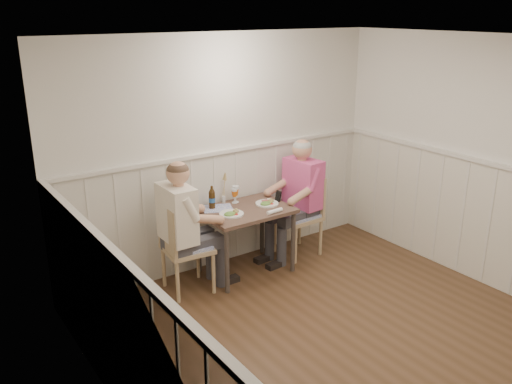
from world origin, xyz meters
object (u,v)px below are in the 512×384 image
Objects in this scene: dining_table at (246,217)px; beer_bottle at (212,199)px; man_in_pink at (300,206)px; diner_cream at (182,239)px; chair_left at (182,245)px; grass_vase at (223,189)px; chair_right at (302,212)px.

dining_table is 3.76× the size of beer_bottle.
diner_cream is at bearing -177.85° from man_in_pink.
man_in_pink is 5.59× the size of beer_bottle.
grass_vase reaches higher than chair_left.
chair_left is 0.68× the size of man_in_pink.
man_in_pink reaches higher than beer_bottle.
diner_cream reaches higher than chair_right.
chair_right is 0.09m from man_in_pink.
man_in_pink reaches higher than dining_table.
chair_right is 1.04m from grass_vase.
beer_bottle is (-1.12, 0.18, 0.34)m from chair_right.
chair_left reaches higher than chair_right.
chair_left is at bearing -178.42° from chair_right.
diner_cream reaches higher than grass_vase.
beer_bottle is at bearing 170.83° from chair_right.
grass_vase is at bearing 24.36° from chair_left.
diner_cream is (-1.58, -0.06, 0.00)m from man_in_pink.
beer_bottle is at bearing -155.46° from grass_vase.
chair_right is 0.67× the size of diner_cream.
chair_right is at bearing 1.58° from chair_left.
diner_cream is at bearing -177.70° from chair_right.
man_in_pink is (0.79, 0.03, -0.05)m from dining_table.
grass_vase is (-0.09, 0.31, 0.26)m from dining_table.
grass_vase reaches higher than dining_table.
beer_bottle is 0.23m from grass_vase.
grass_vase reaches higher than beer_bottle.
chair_left is at bearing -155.71° from beer_bottle.
dining_table is 0.99× the size of chair_left.
grass_vase is (0.20, 0.09, 0.05)m from beer_bottle.
chair_left is 0.68× the size of diner_cream.
diner_cream is (-0.79, -0.03, -0.05)m from dining_table.
beer_bottle is (0.50, 0.25, 0.26)m from diner_cream.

